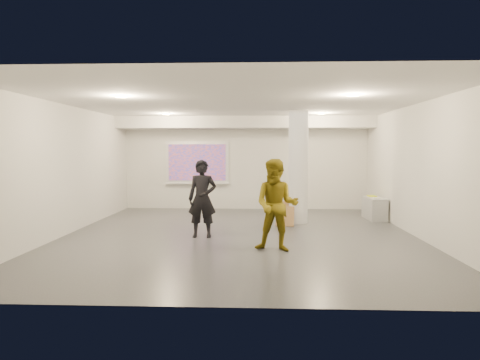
{
  "coord_description": "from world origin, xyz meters",
  "views": [
    {
      "loc": [
        0.43,
        -9.68,
        1.96
      ],
      "look_at": [
        0.0,
        0.4,
        1.25
      ],
      "focal_mm": 32.0,
      "sensor_mm": 36.0,
      "label": 1
    }
  ],
  "objects_px": {
    "man": "(277,205)",
    "column": "(298,167)",
    "credenza": "(374,208)",
    "woman": "(202,199)",
    "projection_screen": "(197,163)"
  },
  "relations": [
    {
      "from": "man",
      "to": "column",
      "type": "bearing_deg",
      "value": 89.52
    },
    {
      "from": "credenza",
      "to": "woman",
      "type": "distance_m",
      "value": 5.3
    },
    {
      "from": "projection_screen",
      "to": "man",
      "type": "xyz_separation_m",
      "value": [
        2.39,
        -5.91,
        -0.63
      ]
    },
    {
      "from": "man",
      "to": "credenza",
      "type": "bearing_deg",
      "value": 65.07
    },
    {
      "from": "woman",
      "to": "man",
      "type": "bearing_deg",
      "value": -36.07
    },
    {
      "from": "woman",
      "to": "man",
      "type": "height_order",
      "value": "man"
    },
    {
      "from": "projection_screen",
      "to": "woman",
      "type": "height_order",
      "value": "projection_screen"
    },
    {
      "from": "man",
      "to": "woman",
      "type": "bearing_deg",
      "value": 154.04
    },
    {
      "from": "woman",
      "to": "column",
      "type": "bearing_deg",
      "value": 42.66
    },
    {
      "from": "credenza",
      "to": "woman",
      "type": "bearing_deg",
      "value": -151.17
    },
    {
      "from": "credenza",
      "to": "woman",
      "type": "height_order",
      "value": "woman"
    },
    {
      "from": "woman",
      "to": "man",
      "type": "xyz_separation_m",
      "value": [
        1.61,
        -1.25,
        0.02
      ]
    },
    {
      "from": "column",
      "to": "woman",
      "type": "distance_m",
      "value": 3.13
    },
    {
      "from": "credenza",
      "to": "projection_screen",
      "type": "bearing_deg",
      "value": 157.82
    },
    {
      "from": "credenza",
      "to": "man",
      "type": "xyz_separation_m",
      "value": [
        -2.93,
        -3.92,
        0.58
      ]
    }
  ]
}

